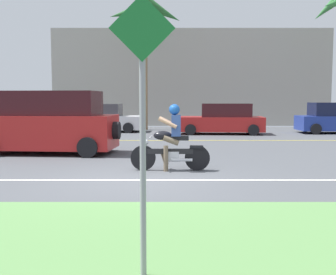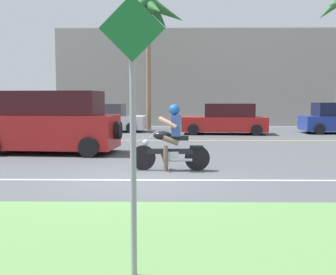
# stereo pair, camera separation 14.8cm
# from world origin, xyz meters

# --- Properties ---
(ground) EXTENTS (56.00, 30.00, 0.04)m
(ground) POSITION_xyz_m (0.00, 3.00, -0.02)
(ground) COLOR #4C4F54
(grass_median) EXTENTS (56.00, 3.80, 0.06)m
(grass_median) POSITION_xyz_m (0.00, -4.10, 0.03)
(grass_median) COLOR #5B8C4C
(grass_median) RESTS_ON ground
(lane_line_near) EXTENTS (50.40, 0.12, 0.01)m
(lane_line_near) POSITION_xyz_m (0.00, 0.01, 0.00)
(lane_line_near) COLOR silver
(lane_line_near) RESTS_ON ground
(lane_line_far) EXTENTS (50.40, 0.12, 0.01)m
(lane_line_far) POSITION_xyz_m (0.00, 8.95, 0.00)
(lane_line_far) COLOR yellow
(lane_line_far) RESTS_ON ground
(motorcyclist) EXTENTS (2.01, 0.66, 1.68)m
(motorcyclist) POSITION_xyz_m (0.77, 1.30, 0.71)
(motorcyclist) COLOR black
(motorcyclist) RESTS_ON ground
(suv_nearby) EXTENTS (4.69, 2.39, 2.07)m
(suv_nearby) POSITION_xyz_m (-3.25, 4.64, 1.00)
(suv_nearby) COLOR #AD1E1E
(suv_nearby) RESTS_ON ground
(parked_car_1) EXTENTS (4.44, 2.22, 1.55)m
(parked_car_1) POSITION_xyz_m (-3.02, 13.95, 0.72)
(parked_car_1) COLOR silver
(parked_car_1) RESTS_ON ground
(parked_car_2) EXTENTS (4.46, 2.20, 1.58)m
(parked_car_2) POSITION_xyz_m (3.53, 12.35, 0.74)
(parked_car_2) COLOR #AD1E1E
(parked_car_2) RESTS_ON ground
(palm_tree_0) EXTENTS (4.45, 4.34, 7.88)m
(palm_tree_0) POSITION_xyz_m (-0.64, 15.38, 6.66)
(palm_tree_0) COLOR #846B4C
(palm_tree_0) RESTS_ON ground
(street_sign) EXTENTS (0.62, 0.06, 2.77)m
(street_sign) POSITION_xyz_m (0.46, -5.15, 1.68)
(street_sign) COLOR gray
(street_sign) RESTS_ON ground
(building_far) EXTENTS (18.89, 4.00, 6.54)m
(building_far) POSITION_xyz_m (2.31, 21.00, 3.27)
(building_far) COLOR #A8A399
(building_far) RESTS_ON ground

